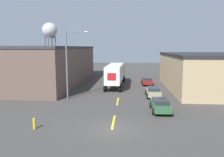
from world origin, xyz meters
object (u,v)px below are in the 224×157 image
(fire_hydrant, at_px, (34,123))
(semi_truck, at_px, (116,73))
(water_tower, at_px, (50,31))
(parked_car_right_mid, at_px, (153,92))
(street_lamp, at_px, (69,60))
(parked_car_right_far, at_px, (147,81))
(parked_car_right_near, at_px, (160,105))

(fire_hydrant, bearing_deg, semi_truck, 75.27)
(semi_truck, bearing_deg, water_tower, 128.52)
(parked_car_right_mid, height_order, water_tower, water_tower)
(semi_truck, relative_size, fire_hydrant, 13.84)
(street_lamp, bearing_deg, parked_car_right_mid, 11.65)
(semi_truck, distance_m, street_lamp, 12.51)
(parked_car_right_far, xyz_separation_m, street_lamp, (-11.26, -12.21, 4.50))
(parked_car_right_near, xyz_separation_m, parked_car_right_mid, (0.00, 7.08, 0.00))
(parked_car_right_near, relative_size, water_tower, 0.30)
(parked_car_right_far, distance_m, parked_car_right_mid, 9.89)
(parked_car_right_far, height_order, fire_hydrant, parked_car_right_far)
(parked_car_right_near, distance_m, parked_car_right_mid, 7.08)
(parked_car_right_far, height_order, street_lamp, street_lamp)
(street_lamp, distance_m, fire_hydrant, 11.83)
(parked_car_right_mid, distance_m, fire_hydrant, 17.44)
(street_lamp, bearing_deg, parked_car_right_near, -22.91)
(fire_hydrant, bearing_deg, water_tower, 108.36)
(street_lamp, height_order, fire_hydrant, street_lamp)
(semi_truck, height_order, water_tower, water_tower)
(parked_car_right_far, xyz_separation_m, water_tower, (-29.24, 30.55, 11.39))
(street_lamp, relative_size, fire_hydrant, 9.26)
(parked_car_right_near, height_order, fire_hydrant, parked_car_right_near)
(water_tower, bearing_deg, parked_car_right_far, -46.26)
(semi_truck, xyz_separation_m, street_lamp, (-5.50, -10.84, 2.93))
(parked_car_right_far, relative_size, parked_car_right_mid, 1.00)
(parked_car_right_mid, bearing_deg, fire_hydrant, -131.06)
(parked_car_right_mid, xyz_separation_m, street_lamp, (-11.26, -2.32, 4.50))
(parked_car_right_far, relative_size, fire_hydrant, 4.56)
(parked_car_right_near, xyz_separation_m, fire_hydrant, (-11.45, -6.07, -0.26))
(fire_hydrant, bearing_deg, parked_car_right_far, 63.56)
(parked_car_right_near, bearing_deg, fire_hydrant, -152.08)
(water_tower, height_order, street_lamp, water_tower)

